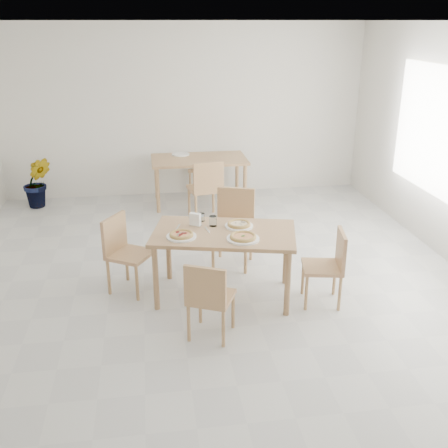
{
  "coord_description": "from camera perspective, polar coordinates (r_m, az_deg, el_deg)",
  "views": [
    {
      "loc": [
        -0.62,
        -5.22,
        2.8
      ],
      "look_at": [
        0.12,
        -0.23,
        0.84
      ],
      "focal_mm": 42.0,
      "sensor_mm": 36.0,
      "label": 1
    }
  ],
  "objects": [
    {
      "name": "chair_north",
      "position": [
        6.32,
        1.09,
        0.28
      ],
      "size": [
        0.59,
        0.59,
        0.93
      ],
      "rotation": [
        0.0,
        0.0,
        -0.35
      ],
      "color": "tan",
      "rests_on": "ground"
    },
    {
      "name": "pizza_mushroom",
      "position": [
        5.57,
        1.64,
        0.01
      ],
      "size": [
        0.33,
        0.33,
        0.03
      ],
      "rotation": [
        0.0,
        0.0,
        0.41
      ],
      "color": "#D9B866",
      "rests_on": "plate_mushroom"
    },
    {
      "name": "chair_back_s",
      "position": [
        7.71,
        -1.94,
        4.16
      ],
      "size": [
        0.52,
        0.52,
        0.91
      ],
      "rotation": [
        0.0,
        0.0,
        3.32
      ],
      "color": "tan",
      "rests_on": "ground"
    },
    {
      "name": "second_table",
      "position": [
        8.43,
        -2.73,
        6.63
      ],
      "size": [
        1.51,
        0.87,
        0.75
      ],
      "rotation": [
        0.0,
        0.0,
        0.0
      ],
      "color": "tan",
      "rests_on": "ground"
    },
    {
      "name": "potted_plant",
      "position": [
        8.83,
        -19.65,
        4.29
      ],
      "size": [
        0.5,
        0.42,
        0.81
      ],
      "primitive_type": "imported",
      "rotation": [
        0.0,
        0.0,
        0.15
      ],
      "color": "#326C20",
      "rests_on": "ground"
    },
    {
      "name": "chair_west",
      "position": [
        5.8,
        -10.86,
        -2.61
      ],
      "size": [
        0.57,
        0.57,
        0.85
      ],
      "rotation": [
        0.0,
        0.0,
        1.02
      ],
      "color": "tan",
      "rests_on": "ground"
    },
    {
      "name": "plate_pepperoni",
      "position": [
        5.32,
        -4.66,
        -1.36
      ],
      "size": [
        0.31,
        0.31,
        0.02
      ],
      "primitive_type": "cylinder",
      "color": "white",
      "rests_on": "main_table"
    },
    {
      "name": "plate_margherita",
      "position": [
        5.25,
        2.08,
        -1.61
      ],
      "size": [
        0.33,
        0.33,
        0.02
      ],
      "primitive_type": "cylinder",
      "color": "white",
      "rests_on": "main_table"
    },
    {
      "name": "napkin_holder",
      "position": [
        5.58,
        -3.15,
        0.44
      ],
      "size": [
        0.14,
        0.12,
        0.14
      ],
      "rotation": [
        0.0,
        0.0,
        -0.52
      ],
      "color": "silver",
      "rests_on": "main_table"
    },
    {
      "name": "tumbler_b",
      "position": [
        5.72,
        -2.44,
        0.74
      ],
      "size": [
        0.07,
        0.07,
        0.09
      ],
      "primitive_type": "cylinder",
      "color": "white",
      "rests_on": "main_table"
    },
    {
      "name": "pizza_margherita",
      "position": [
        5.24,
        2.09,
        -1.38
      ],
      "size": [
        0.28,
        0.28,
        0.03
      ],
      "rotation": [
        0.0,
        0.0,
        -0.05
      ],
      "color": "#D9B866",
      "rests_on": "plate_margherita"
    },
    {
      "name": "chair_back_n",
      "position": [
        9.21,
        -2.83,
        6.53
      ],
      "size": [
        0.39,
        0.39,
        0.79
      ],
      "rotation": [
        0.0,
        0.0,
        -0.01
      ],
      "color": "tan",
      "rests_on": "ground"
    },
    {
      "name": "pizza_pepperoni",
      "position": [
        5.31,
        -4.66,
        -1.13
      ],
      "size": [
        0.27,
        0.27,
        0.03
      ],
      "rotation": [
        0.0,
        0.0,
        -0.12
      ],
      "color": "#D9B866",
      "rests_on": "plate_pepperoni"
    },
    {
      "name": "fork_a",
      "position": [
        5.57,
        -5.06,
        -0.37
      ],
      "size": [
        0.07,
        0.18,
        0.01
      ],
      "primitive_type": "cube",
      "rotation": [
        0.0,
        0.0,
        -0.3
      ],
      "color": "silver",
      "rests_on": "main_table"
    },
    {
      "name": "plate_empty",
      "position": [
        8.65,
        -4.75,
        7.57
      ],
      "size": [
        0.29,
        0.29,
        0.02
      ],
      "primitive_type": "cylinder",
      "color": "white",
      "rests_on": "second_table"
    },
    {
      "name": "chair_east",
      "position": [
        5.54,
        11.45,
        -4.1
      ],
      "size": [
        0.46,
        0.46,
        0.8
      ],
      "rotation": [
        0.0,
        0.0,
        -1.76
      ],
      "color": "tan",
      "rests_on": "ground"
    },
    {
      "name": "fork_b",
      "position": [
        5.49,
        -1.84,
        -0.63
      ],
      "size": [
        0.04,
        0.17,
        0.01
      ],
      "primitive_type": "cube",
      "rotation": [
        0.0,
        0.0,
        0.15
      ],
      "color": "silver",
      "rests_on": "main_table"
    },
    {
      "name": "main_table",
      "position": [
        5.48,
        0.0,
        -1.65
      ],
      "size": [
        1.63,
        1.16,
        0.75
      ],
      "rotation": [
        0.0,
        0.0,
        -0.23
      ],
      "color": "#AB7A58",
      "rests_on": "ground"
    },
    {
      "name": "chair_south",
      "position": [
        4.83,
        -1.68,
        -7.79
      ],
      "size": [
        0.52,
        0.52,
        0.79
      ],
      "rotation": [
        0.0,
        0.0,
        2.71
      ],
      "color": "tan",
      "rests_on": "ground"
    },
    {
      "name": "tumbler_a",
      "position": [
        5.58,
        -1.22,
        0.33
      ],
      "size": [
        0.08,
        0.08,
        0.11
      ],
      "primitive_type": "cylinder",
      "color": "white",
      "rests_on": "main_table"
    },
    {
      "name": "plate_mushroom",
      "position": [
        5.57,
        1.64,
        -0.21
      ],
      "size": [
        0.3,
        0.3,
        0.02
      ],
      "primitive_type": "cylinder",
      "color": "white",
      "rests_on": "main_table"
    }
  ]
}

